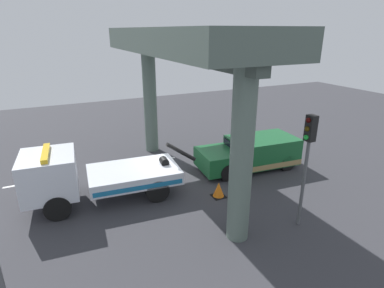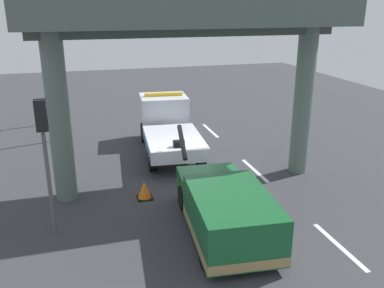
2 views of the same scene
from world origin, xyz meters
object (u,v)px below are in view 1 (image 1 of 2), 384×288
Objects in this scene: traffic_cone_orange at (219,190)px; traffic_light_near at (308,148)px; tow_truck_white at (87,175)px; towed_van_green at (252,153)px.

traffic_light_near is at bearing 118.34° from traffic_cone_orange.
tow_truck_white is 1.74× the size of traffic_light_near.
tow_truck_white is at bearing -21.61° from traffic_cone_orange.
tow_truck_white is 1.37× the size of towed_van_green.
traffic_cone_orange is (3.12, 1.96, -0.46)m from towed_van_green.
towed_van_green is at bearing -106.28° from traffic_light_near.
traffic_cone_orange is at bearing 158.39° from tow_truck_white.
towed_van_green is at bearing 179.52° from tow_truck_white.
traffic_light_near is (1.47, 5.03, 2.29)m from towed_van_green.
towed_van_green is 8.03× the size of traffic_cone_orange.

